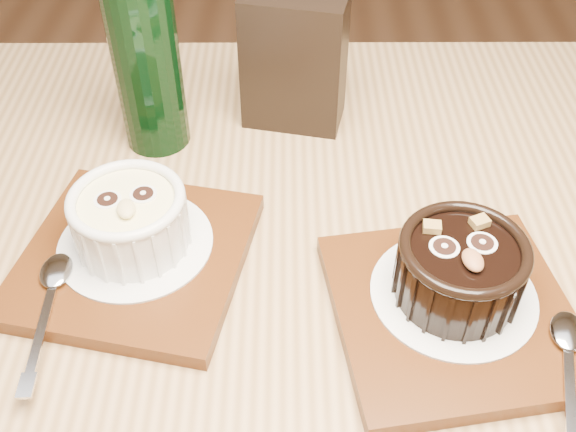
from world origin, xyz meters
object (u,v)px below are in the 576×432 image
Objects in this scene: tray_left at (135,258)px; ramekin_dark at (460,267)px; ramekin_white at (130,218)px; table at (306,356)px; condiment_stand at (295,60)px; green_bottle at (146,59)px; tray_right at (452,313)px.

tray_left is 0.27m from ramekin_dark.
ramekin_dark reaches higher than ramekin_white.
tray_left is (-0.15, 0.03, 0.10)m from table.
condiment_stand is (0.13, 0.21, 0.02)m from ramekin_white.
condiment_stand is (0.13, 0.21, 0.06)m from tray_left.
table is 5.05× the size of green_bottle.
ramekin_white is at bearing 165.83° from table.
tray_right is (0.11, -0.02, 0.10)m from table.
green_bottle reaches higher than condiment_stand.
ramekin_white is at bearing 166.76° from tray_right.
ramekin_dark reaches higher than tray_left.
tray_right is at bearing -64.36° from condiment_stand.
table is 0.15m from tray_right.
green_bottle is (-0.14, -0.04, 0.02)m from condiment_stand.
green_bottle is at bearing 78.22° from ramekin_white.
green_bottle is (-0.27, 0.21, 0.05)m from ramekin_dark.
tray_right reaches higher than table.
green_bottle is (-0.27, 0.23, 0.09)m from tray_right.
condiment_stand is at bearing 42.89° from ramekin_white.
green_bottle reaches higher than ramekin_white.
condiment_stand reaches higher than tray_right.
green_bottle is at bearing 139.74° from tray_right.
tray_left reaches higher than table.
ramekin_dark is (0.11, -0.01, 0.14)m from table.
tray_left is at bearing -107.97° from ramekin_white.
tray_left is at bearing -87.33° from green_bottle.
condiment_stand reaches higher than table.
condiment_stand is at bearing 93.75° from table.
tray_left is 1.90× the size of ramekin_white.
tray_left is at bearing 169.03° from table.
tray_left is at bearing 161.72° from ramekin_dark.
ramekin_white is (-0.15, 0.04, 0.14)m from table.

